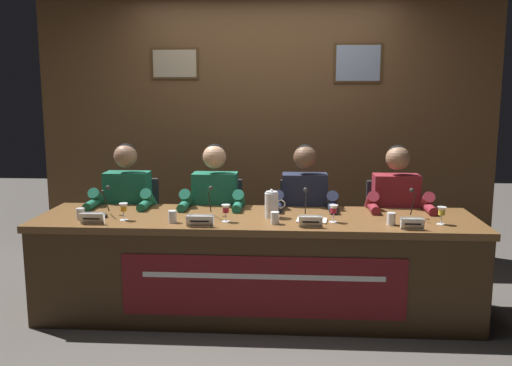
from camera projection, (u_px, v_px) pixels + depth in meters
The scene contains 29 objects.
ground_plane at pixel (256, 312), 4.19m from camera, with size 12.00×12.00×0.00m, color #4C4742.
wall_back_panelled at pixel (266, 126), 5.43m from camera, with size 4.42×0.14×2.60m.
conference_table at pixel (255, 251), 3.99m from camera, with size 3.22×0.81×0.74m.
chair_far_left at pixel (133, 234), 4.76m from camera, with size 0.44×0.44×0.90m.
panelist_far_left at pixel (125, 207), 4.52m from camera, with size 0.51×0.48×1.22m.
nameplate_far_left at pixel (92, 218), 3.84m from camera, with size 0.17×0.06×0.08m.
juice_glass_far_left at pixel (123, 208), 3.94m from camera, with size 0.06×0.06×0.12m.
water_cup_far_left at pixel (81, 215), 3.96m from camera, with size 0.06×0.06×0.08m.
microphone_far_left at pixel (105, 206), 4.06m from camera, with size 0.06×0.17×0.22m.
chair_center_left at pixel (218, 235), 4.71m from camera, with size 0.44×0.44×0.90m.
panelist_center_left at pixel (214, 208), 4.47m from camera, with size 0.51×0.48×1.22m.
nameplate_center_left at pixel (200, 221), 3.77m from camera, with size 0.19×0.06×0.08m.
juice_glass_center_left at pixel (226, 210), 3.89m from camera, with size 0.06×0.06×0.12m.
water_cup_center_left at pixel (172, 217), 3.88m from camera, with size 0.06×0.06×0.08m.
microphone_center_left at pixel (209, 207), 4.03m from camera, with size 0.06×0.17×0.22m.
chair_center_right at pixel (304, 236), 4.67m from camera, with size 0.44×0.44×0.90m.
panelist_center_right at pixel (305, 209), 4.43m from camera, with size 0.51×0.48×1.22m.
nameplate_center_right at pixel (311, 221), 3.75m from camera, with size 0.16×0.06×0.08m.
juice_glass_center_right at pixel (334, 210), 3.88m from camera, with size 0.06×0.06×0.12m.
water_cup_center_right at pixel (275, 219), 3.84m from camera, with size 0.06×0.06×0.08m.
microphone_center_right at pixel (306, 209), 3.97m from camera, with size 0.06×0.17×0.22m.
chair_far_right at pixel (391, 238), 4.62m from camera, with size 0.44×0.44×0.90m.
panelist_far_right at pixel (397, 211), 4.38m from camera, with size 0.51×0.48×1.22m.
nameplate_far_right at pixel (412, 223), 3.69m from camera, with size 0.15×0.06×0.08m.
juice_glass_far_right at pixel (442, 212), 3.82m from camera, with size 0.06×0.06×0.12m.
water_cup_far_right at pixel (391, 219), 3.81m from camera, with size 0.06×0.06×0.08m.
microphone_far_right at pixel (413, 210), 3.95m from camera, with size 0.06×0.17×0.22m.
water_pitcher_central at pixel (272, 204), 4.03m from camera, with size 0.15×0.10×0.21m.
document_stack_center_right at pixel (312, 220), 3.92m from camera, with size 0.23×0.17×0.01m.
Camera 1 is at (0.25, -3.96, 1.66)m, focal length 38.92 mm.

